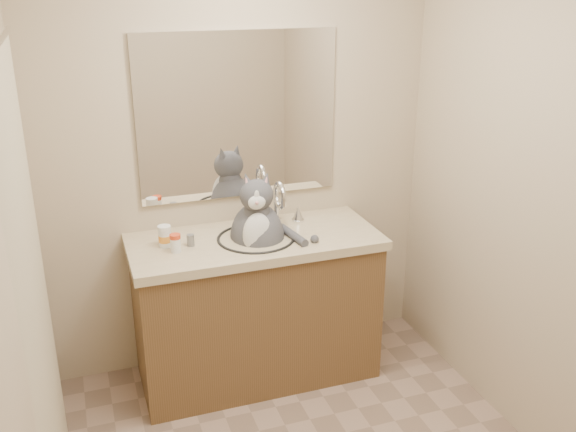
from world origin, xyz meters
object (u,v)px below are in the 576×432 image
at_px(cat, 258,233).
at_px(pill_bottle_redcap, 175,243).
at_px(grey_canister, 191,240).
at_px(pill_bottle_orange, 165,237).

distance_m(cat, pill_bottle_redcap, 0.45).
bearing_deg(pill_bottle_redcap, cat, 6.06).
distance_m(cat, grey_canister, 0.36).
relative_size(pill_bottle_redcap, pill_bottle_orange, 0.83).
bearing_deg(pill_bottle_orange, pill_bottle_redcap, -64.81).
height_order(cat, grey_canister, cat).
distance_m(cat, pill_bottle_orange, 0.49).
relative_size(cat, pill_bottle_redcap, 6.06).
distance_m(pill_bottle_orange, grey_canister, 0.13).
bearing_deg(cat, grey_canister, -164.88).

